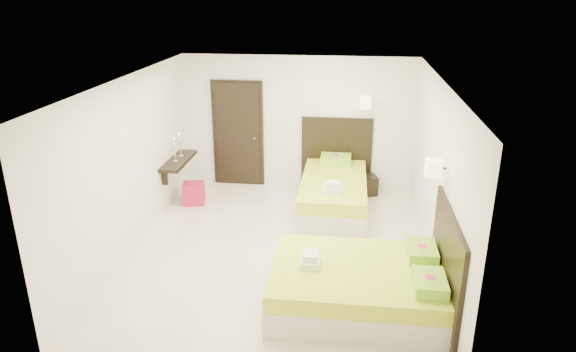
# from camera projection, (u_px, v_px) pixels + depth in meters

# --- Properties ---
(floor) EXTENTS (5.50, 5.50, 0.00)m
(floor) POSITION_uv_depth(u_px,v_px,m) (279.00, 249.00, 7.92)
(floor) COLOR beige
(floor) RESTS_ON ground
(bed_single) EXTENTS (1.38, 2.30, 1.90)m
(bed_single) POSITION_uv_depth(u_px,v_px,m) (334.00, 190.00, 9.28)
(bed_single) COLOR beige
(bed_single) RESTS_ON ground
(bed_double) EXTENTS (2.15, 1.82, 1.77)m
(bed_double) POSITION_uv_depth(u_px,v_px,m) (364.00, 285.00, 6.39)
(bed_double) COLOR beige
(bed_double) RESTS_ON ground
(nightstand) EXTENTS (0.50, 0.47, 0.37)m
(nightstand) POSITION_uv_depth(u_px,v_px,m) (365.00, 185.00, 9.97)
(nightstand) COLOR black
(nightstand) RESTS_ON ground
(ottoman) EXTENTS (0.45, 0.45, 0.38)m
(ottoman) POSITION_uv_depth(u_px,v_px,m) (194.00, 193.00, 9.54)
(ottoman) COLOR maroon
(ottoman) RESTS_ON ground
(door) EXTENTS (1.02, 0.15, 2.14)m
(door) POSITION_uv_depth(u_px,v_px,m) (238.00, 134.00, 10.20)
(door) COLOR black
(door) RESTS_ON ground
(console_shelf) EXTENTS (0.35, 1.20, 0.78)m
(console_shelf) POSITION_uv_depth(u_px,v_px,m) (178.00, 161.00, 9.36)
(console_shelf) COLOR black
(console_shelf) RESTS_ON ground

